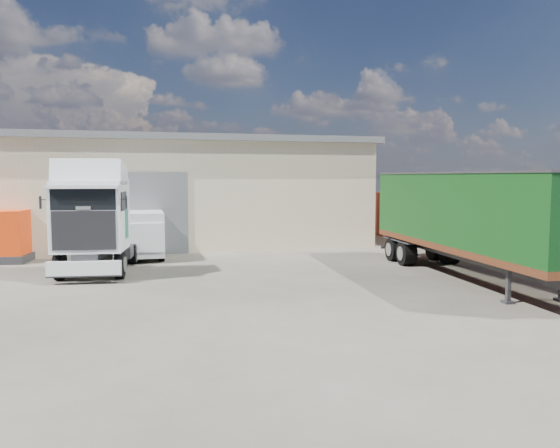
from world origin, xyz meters
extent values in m
plane|color=black|center=(0.00, 0.00, 0.00)|extent=(120.00, 120.00, 0.00)
cube|color=beige|center=(-6.00, 16.00, 2.50)|extent=(30.00, 12.00, 5.00)
cube|color=#56595B|center=(-6.00, 16.00, 5.15)|extent=(30.60, 12.60, 0.30)
cube|color=#56595B|center=(-2.00, 9.98, 1.80)|extent=(4.00, 0.08, 3.60)
cube|color=#56595B|center=(-6.00, 16.00, 5.35)|extent=(30.60, 0.40, 0.15)
cube|color=#953626|center=(11.50, 6.00, 1.25)|extent=(0.35, 26.00, 2.50)
cylinder|color=black|center=(-3.77, 4.72, 0.47)|extent=(2.31, 1.24, 0.95)
cylinder|color=black|center=(-3.35, 7.82, 0.47)|extent=(2.35, 1.24, 0.95)
cylinder|color=black|center=(-3.18, 9.06, 0.47)|extent=(2.35, 1.24, 0.95)
cube|color=#2D2D30|center=(-3.48, 6.85, 0.81)|extent=(1.60, 5.96, 0.27)
cube|color=silver|center=(-3.89, 3.88, 0.49)|extent=(2.29, 0.53, 0.49)
cube|color=silver|center=(-3.73, 5.03, 2.04)|extent=(2.50, 2.34, 2.19)
cube|color=black|center=(-3.87, 4.01, 1.70)|extent=(1.96, 0.32, 1.25)
cube|color=black|center=(-3.87, 4.03, 2.68)|extent=(2.00, 0.32, 0.67)
cube|color=silver|center=(-3.70, 5.21, 3.45)|extent=(2.43, 2.02, 1.10)
cube|color=#0D5B3F|center=(-4.79, 5.53, 1.79)|extent=(0.10, 0.67, 0.98)
cube|color=#0D5B3F|center=(-2.57, 5.23, 1.79)|extent=(0.10, 0.67, 0.98)
cylinder|color=#2D2D30|center=(-3.32, 8.00, 0.99)|extent=(1.11, 1.11, 0.11)
cube|color=#2D2D30|center=(7.35, -1.89, 0.49)|extent=(0.29, 0.29, 0.98)
cylinder|color=black|center=(8.70, 5.02, 0.47)|extent=(2.34, 1.12, 0.94)
cube|color=#2D2D30|center=(8.42, 1.43, 0.80)|extent=(1.54, 10.72, 0.31)
cube|color=#562C13|center=(8.42, 1.43, 1.10)|extent=(3.05, 10.83, 0.21)
cube|color=black|center=(8.42, 1.43, 2.36)|extent=(3.05, 10.83, 2.32)
cube|color=#2D2D30|center=(8.42, 1.43, 3.54)|extent=(3.11, 10.89, 0.07)
cylinder|color=black|center=(-2.15, 8.14, 0.34)|extent=(1.99, 0.69, 0.68)
cylinder|color=black|center=(-2.14, 11.46, 0.34)|extent=(1.99, 0.69, 0.68)
cube|color=silver|center=(-2.14, 9.80, 1.09)|extent=(1.98, 4.78, 1.76)
cube|color=silver|center=(-2.15, 7.83, 1.04)|extent=(1.92, 0.94, 1.14)
cube|color=black|center=(-2.15, 8.04, 1.61)|extent=(1.81, 0.09, 0.62)
camera|label=1|loc=(-2.37, -14.23, 3.42)|focal=35.00mm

